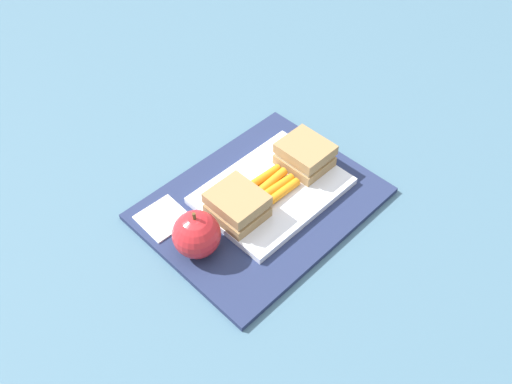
{
  "coord_description": "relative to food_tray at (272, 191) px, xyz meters",
  "views": [
    {
      "loc": [
        0.42,
        0.4,
        0.67
      ],
      "look_at": [
        0.01,
        0.0,
        0.04
      ],
      "focal_mm": 37.98,
      "sensor_mm": 36.0,
      "label": 1
    }
  ],
  "objects": [
    {
      "name": "carrot_sticks_bundle",
      "position": [
        0.0,
        0.0,
        0.01
      ],
      "size": [
        0.08,
        0.06,
        0.02
      ],
      "color": "orange",
      "rests_on": "food_tray"
    },
    {
      "name": "apple",
      "position": [
        0.16,
        0.0,
        0.03
      ],
      "size": [
        0.07,
        0.07,
        0.08
      ],
      "color": "red",
      "rests_on": "lunchbag_mat"
    },
    {
      "name": "sandwich_half_left",
      "position": [
        -0.08,
        0.0,
        0.03
      ],
      "size": [
        0.07,
        0.08,
        0.04
      ],
      "color": "#9E7A4C",
      "rests_on": "food_tray"
    },
    {
      "name": "ground_plane",
      "position": [
        0.03,
        0.0,
        -0.02
      ],
      "size": [
        2.4,
        2.4,
        0.0
      ],
      "primitive_type": "plane",
      "color": "#42667A"
    },
    {
      "name": "food_tray",
      "position": [
        0.0,
        0.0,
        0.0
      ],
      "size": [
        0.23,
        0.17,
        0.01
      ],
      "primitive_type": "cube",
      "color": "white",
      "rests_on": "lunchbag_mat"
    },
    {
      "name": "lunchbag_mat",
      "position": [
        0.03,
        0.0,
        -0.01
      ],
      "size": [
        0.36,
        0.28,
        0.01
      ],
      "primitive_type": "cube",
      "color": "navy",
      "rests_on": "ground_plane"
    },
    {
      "name": "sandwich_half_right",
      "position": [
        0.08,
        0.0,
        0.03
      ],
      "size": [
        0.07,
        0.08,
        0.04
      ],
      "color": "#9E7A4C",
      "rests_on": "food_tray"
    },
    {
      "name": "paper_napkin",
      "position": [
        0.16,
        -0.08,
        -0.0
      ],
      "size": [
        0.07,
        0.07,
        0.0
      ],
      "primitive_type": "cube",
      "rotation": [
        0.0,
        0.0,
        -0.03
      ],
      "color": "white",
      "rests_on": "lunchbag_mat"
    }
  ]
}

